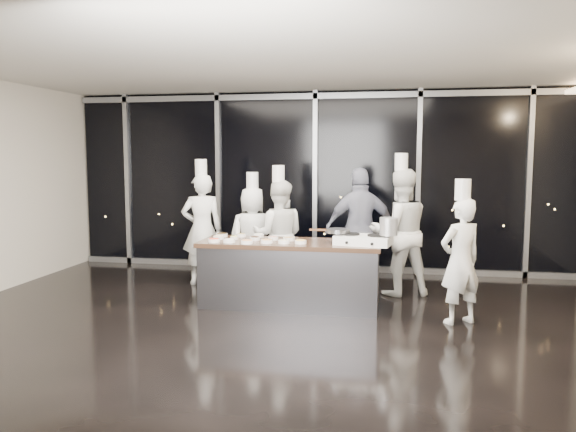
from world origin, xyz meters
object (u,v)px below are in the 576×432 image
chef_left (253,235)px  guest (361,229)px  chef_far_left (202,228)px  demo_counter (290,273)px  chef_side (461,259)px  frying_pan (338,231)px  stock_pot (389,226)px  chef_right (400,232)px  stove (363,240)px  chef_center (278,234)px

chef_left → guest: guest is taller
chef_far_left → guest: (2.53, 0.13, 0.03)m
demo_counter → chef_side: 2.26m
demo_counter → chef_left: (-0.83, 1.20, 0.35)m
frying_pan → stock_pot: size_ratio=2.45×
chef_right → stove: bearing=45.3°
chef_center → chef_side: size_ratio=1.07×
guest → chef_right: (0.59, -0.27, 0.00)m
chef_center → chef_side: 2.88m
demo_counter → chef_left: bearing=124.5°
stove → chef_right: 1.12m
guest → chef_side: (1.31, -1.60, -0.14)m
chef_left → chef_far_left: bearing=-5.7°
stove → guest: size_ratio=0.42×
demo_counter → chef_far_left: 2.00m
stove → chef_left: bearing=155.5°
frying_pan → chef_left: bearing=150.8°
stock_pot → chef_side: (0.88, -0.25, -0.35)m
guest → frying_pan: bearing=62.9°
stove → frying_pan: size_ratio=1.40×
stove → stock_pot: bearing=-1.0°
chef_center → stove: bearing=135.3°
chef_right → chef_side: chef_right is taller
stove → guest: (-0.11, 1.28, -0.02)m
frying_pan → chef_side: chef_side is taller
chef_right → chef_center: bearing=-19.3°
chef_center → guest: (1.24, 0.27, 0.09)m
demo_counter → chef_side: bearing=-10.3°
demo_counter → guest: guest is taller
demo_counter → chef_right: 1.82m
chef_far_left → chef_side: 4.11m
frying_pan → stock_pot: (0.67, -0.12, 0.09)m
chef_center → guest: size_ratio=1.02×
stove → stock_pot: (0.32, -0.07, 0.19)m
stock_pot → chef_side: size_ratio=0.13×
chef_center → guest: 1.27m
chef_left → chef_center: 0.55m
guest → chef_side: size_ratio=1.05×
chef_side → stock_pot: bearing=-47.7°
demo_counter → chef_left: 1.50m
stove → chef_left: size_ratio=0.44×
stock_pot → frying_pan: bearing=169.9°
frying_pan → stove: bearing=2.0°
frying_pan → stock_pot: stock_pot is taller
chef_left → guest: bearing=164.8°
stove → chef_center: bearing=153.7°
chef_side → chef_right: bearing=-93.4°
frying_pan → chef_far_left: bearing=164.9°
stove → chef_center: 1.69m
demo_counter → stock_pot: size_ratio=10.69×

